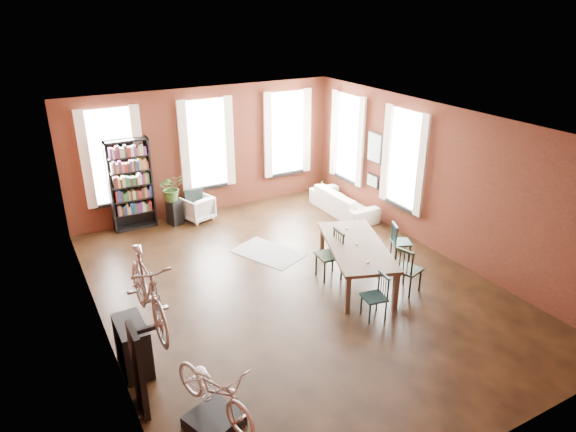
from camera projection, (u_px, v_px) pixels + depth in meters
room at (290, 171)px, 9.74m from camera, size 9.00×9.04×3.22m
dining_table at (356, 263)px, 10.03m from camera, size 1.79×2.53×0.79m
dining_chair_a at (374, 297)px, 8.85m from camera, size 0.44×0.44×0.83m
dining_chair_b at (329, 255)px, 10.11m from camera, size 0.51×0.51×1.00m
dining_chair_c at (408, 269)px, 9.65m from camera, size 0.54×0.54×0.94m
dining_chair_d at (401, 242)px, 10.84m from camera, size 0.50×0.50×0.83m
bookshelf at (131, 185)px, 12.11m from camera, size 1.00×0.32×2.20m
white_armchair at (198, 207)px, 12.85m from camera, size 0.81×0.78×0.68m
cream_sofa at (344, 198)px, 13.22m from camera, size 0.61×2.08×0.81m
striped_rug at (268, 253)px, 11.28m from camera, size 1.45×1.74×0.01m
bike_trainer at (214, 421)px, 6.69m from camera, size 0.79×0.79×0.18m
bike_wall_rack at (138, 371)px, 6.76m from camera, size 0.16×0.60×1.30m
console_table at (133, 346)px, 7.63m from camera, size 0.40×0.80×0.80m
plant_stand at (175, 212)px, 12.61m from camera, size 0.39×0.39×0.61m
plant_by_sofa at (318, 196)px, 14.16m from camera, size 0.37×0.60×0.26m
plant_small at (400, 248)px, 11.34m from camera, size 0.41×0.44×0.14m
bicycle_floor at (213, 366)px, 6.40m from camera, size 0.74×0.92×1.53m
bicycle_hung at (145, 268)px, 6.29m from camera, size 0.47×1.00×1.66m
plant_on_stand at (171, 190)px, 12.40m from camera, size 0.64×0.70×0.52m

